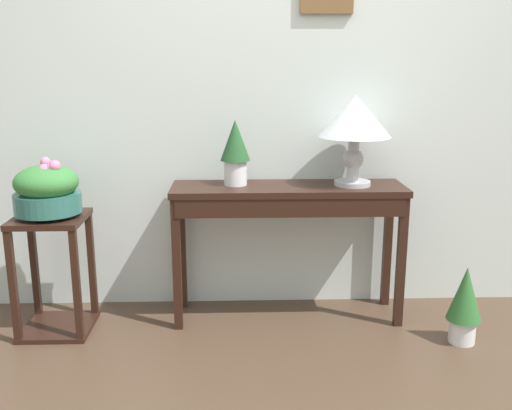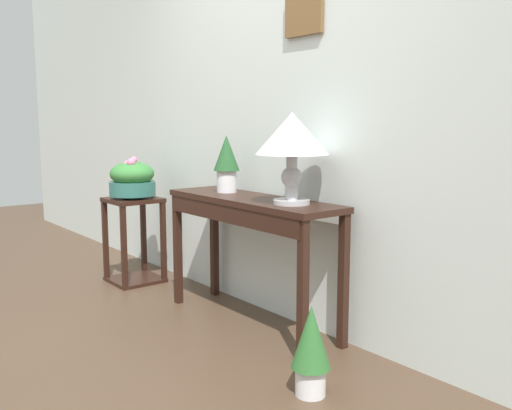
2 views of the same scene
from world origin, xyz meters
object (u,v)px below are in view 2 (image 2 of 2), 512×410
object	(u,v)px
table_lamp	(292,138)
potted_plant_on_console	(227,161)
pedestal_stand_left	(134,240)
potted_plant_floor	(311,346)
console_table	(248,217)
planter_bowl_wide	(132,179)

from	to	relation	value
table_lamp	potted_plant_on_console	distance (m)	0.66
pedestal_stand_left	potted_plant_floor	distance (m)	2.17
table_lamp	pedestal_stand_left	size ratio (longest dim) A/B	0.76
console_table	potted_plant_floor	distance (m)	1.04
pedestal_stand_left	potted_plant_on_console	bearing A→B (deg)	9.79
pedestal_stand_left	table_lamp	bearing A→B (deg)	4.89
potted_plant_floor	console_table	bearing A→B (deg)	159.25
console_table	pedestal_stand_left	world-z (taller)	console_table
console_table	potted_plant_floor	world-z (taller)	console_table
console_table	potted_plant_floor	bearing A→B (deg)	-20.75
console_table	planter_bowl_wide	size ratio (longest dim) A/B	3.75
console_table	potted_plant_on_console	bearing A→B (deg)	169.69
console_table	potted_plant_on_console	world-z (taller)	potted_plant_on_console
potted_plant_floor	planter_bowl_wide	bearing A→B (deg)	174.16
potted_plant_on_console	planter_bowl_wide	size ratio (longest dim) A/B	1.05
planter_bowl_wide	potted_plant_floor	world-z (taller)	planter_bowl_wide
planter_bowl_wide	potted_plant_floor	size ratio (longest dim) A/B	0.82
console_table	potted_plant_on_console	distance (m)	0.43
console_table	planter_bowl_wide	world-z (taller)	planter_bowl_wide
potted_plant_on_console	potted_plant_floor	size ratio (longest dim) A/B	0.86
potted_plant_on_console	planter_bowl_wide	xyz separation A→B (m)	(-0.98, -0.17, -0.18)
console_table	potted_plant_floor	size ratio (longest dim) A/B	3.06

